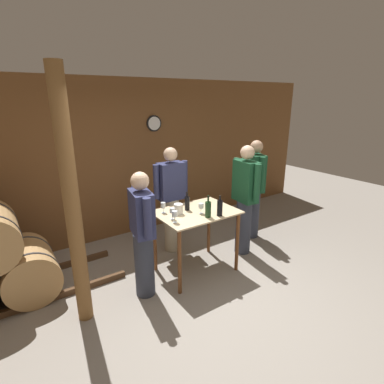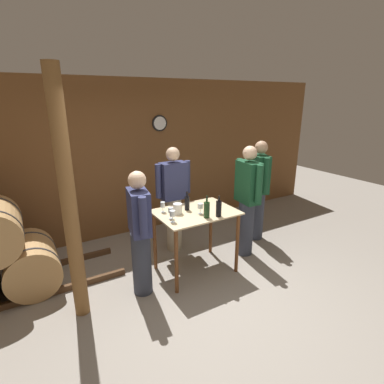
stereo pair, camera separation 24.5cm
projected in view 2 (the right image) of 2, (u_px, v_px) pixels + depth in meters
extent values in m
plane|color=gray|center=(212.00, 301.00, 3.66)|extent=(14.00, 14.00, 0.00)
cube|color=brown|center=(135.00, 159.00, 5.26)|extent=(8.40, 0.05, 2.70)
cylinder|color=black|center=(160.00, 123.00, 5.28)|extent=(0.28, 0.03, 0.28)
cylinder|color=white|center=(160.00, 123.00, 5.27)|extent=(0.23, 0.01, 0.23)
cylinder|color=tan|center=(31.00, 263.00, 3.88)|extent=(0.65, 0.87, 0.65)
cylinder|color=#38383D|center=(33.00, 273.00, 3.67)|extent=(0.67, 0.03, 0.67)
cylinder|color=#38383D|center=(30.00, 255.00, 4.09)|extent=(0.67, 0.03, 0.67)
cube|color=beige|center=(196.00, 212.00, 4.06)|extent=(1.08, 0.78, 0.02)
cylinder|color=brown|center=(176.00, 262.00, 3.70)|extent=(0.05, 0.05, 0.88)
cylinder|color=brown|center=(237.00, 243.00, 4.16)|extent=(0.05, 0.05, 0.88)
cylinder|color=brown|center=(155.00, 241.00, 4.23)|extent=(0.05, 0.05, 0.88)
cylinder|color=brown|center=(211.00, 227.00, 4.70)|extent=(0.05, 0.05, 0.88)
cylinder|color=brown|center=(69.00, 202.00, 3.08)|extent=(0.16, 0.16, 2.70)
cylinder|color=black|center=(187.00, 203.00, 4.09)|extent=(0.07, 0.07, 0.19)
cylinder|color=black|center=(187.00, 194.00, 4.05)|extent=(0.02, 0.02, 0.07)
cylinder|color=black|center=(187.00, 192.00, 4.04)|extent=(0.03, 0.03, 0.02)
cylinder|color=#193819|center=(207.00, 210.00, 3.83)|extent=(0.08, 0.08, 0.21)
cylinder|color=#193819|center=(207.00, 199.00, 3.78)|extent=(0.02, 0.02, 0.09)
cylinder|color=black|center=(207.00, 197.00, 3.77)|extent=(0.03, 0.03, 0.02)
cylinder|color=black|center=(219.00, 209.00, 3.86)|extent=(0.07, 0.07, 0.21)
cylinder|color=black|center=(219.00, 199.00, 3.82)|extent=(0.02, 0.02, 0.07)
cylinder|color=black|center=(219.00, 197.00, 3.81)|extent=(0.03, 0.03, 0.02)
cylinder|color=silver|center=(173.00, 222.00, 3.71)|extent=(0.06, 0.06, 0.00)
cylinder|color=silver|center=(173.00, 219.00, 3.70)|extent=(0.01, 0.01, 0.08)
cylinder|color=silver|center=(172.00, 213.00, 3.68)|extent=(0.07, 0.07, 0.07)
cylinder|color=silver|center=(171.00, 218.00, 3.82)|extent=(0.06, 0.06, 0.00)
cylinder|color=silver|center=(171.00, 215.00, 3.81)|extent=(0.01, 0.01, 0.08)
cylinder|color=silver|center=(171.00, 210.00, 3.78)|extent=(0.07, 0.07, 0.06)
cylinder|color=silver|center=(163.00, 212.00, 4.04)|extent=(0.06, 0.06, 0.00)
cylinder|color=silver|center=(163.00, 209.00, 4.03)|extent=(0.01, 0.01, 0.07)
cylinder|color=silver|center=(163.00, 205.00, 4.00)|extent=(0.06, 0.06, 0.07)
cylinder|color=silver|center=(200.00, 213.00, 3.98)|extent=(0.06, 0.06, 0.00)
cylinder|color=silver|center=(200.00, 211.00, 3.97)|extent=(0.01, 0.01, 0.07)
cylinder|color=silver|center=(200.00, 206.00, 3.95)|extent=(0.07, 0.07, 0.07)
cylinder|color=white|center=(178.00, 209.00, 3.96)|extent=(0.12, 0.12, 0.14)
cylinder|color=#333847|center=(142.00, 263.00, 3.73)|extent=(0.24, 0.24, 0.83)
cube|color=navy|center=(139.00, 212.00, 3.52)|extent=(0.29, 0.43, 0.53)
sphere|color=beige|center=(137.00, 180.00, 3.40)|extent=(0.21, 0.21, 0.21)
cylinder|color=navy|center=(143.00, 218.00, 3.29)|extent=(0.09, 0.09, 0.48)
cylinder|color=navy|center=(135.00, 203.00, 3.73)|extent=(0.09, 0.09, 0.48)
cylinder|color=#B7AD93|center=(174.00, 224.00, 4.81)|extent=(0.24, 0.24, 0.87)
cube|color=navy|center=(173.00, 181.00, 4.59)|extent=(0.40, 0.22, 0.58)
sphere|color=beige|center=(173.00, 154.00, 4.46)|extent=(0.21, 0.21, 0.21)
cylinder|color=navy|center=(187.00, 177.00, 4.70)|extent=(0.09, 0.09, 0.52)
cylinder|color=navy|center=(158.00, 181.00, 4.46)|extent=(0.09, 0.09, 0.52)
cylinder|color=#333847|center=(246.00, 228.00, 4.66)|extent=(0.24, 0.24, 0.87)
cube|color=#194C2D|center=(248.00, 182.00, 4.44)|extent=(0.25, 0.42, 0.62)
sphere|color=beige|center=(250.00, 153.00, 4.31)|extent=(0.21, 0.21, 0.21)
cylinder|color=#194C2D|center=(239.00, 176.00, 4.64)|extent=(0.09, 0.09, 0.56)
cylinder|color=#194C2D|center=(259.00, 184.00, 4.21)|extent=(0.09, 0.09, 0.56)
cylinder|color=#333847|center=(257.00, 215.00, 5.19)|extent=(0.24, 0.24, 0.86)
cube|color=#194C2D|center=(260.00, 174.00, 4.97)|extent=(0.34, 0.45, 0.63)
sphere|color=tan|center=(261.00, 147.00, 4.84)|extent=(0.21, 0.21, 0.21)
cylinder|color=#194C2D|center=(254.00, 168.00, 5.19)|extent=(0.09, 0.09, 0.56)
cylinder|color=#194C2D|center=(266.00, 175.00, 4.73)|extent=(0.09, 0.09, 0.56)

